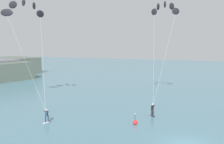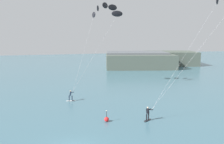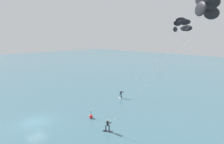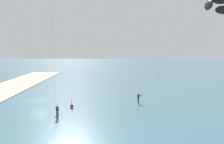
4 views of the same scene
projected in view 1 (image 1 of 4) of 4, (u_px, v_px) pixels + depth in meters
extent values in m
plane|color=#426B7A|center=(187.00, 144.00, 30.10)|extent=(240.00, 240.00, 0.00)
ellipsoid|color=#333338|center=(152.00, 116.00, 41.06)|extent=(1.43, 1.16, 0.08)
cube|color=black|center=(154.00, 116.00, 40.66)|extent=(0.39, 0.40, 0.02)
cylinder|color=black|center=(152.00, 112.00, 41.23)|extent=(0.14, 0.14, 0.78)
cylinder|color=black|center=(153.00, 113.00, 40.81)|extent=(0.14, 0.14, 0.78)
cube|color=black|center=(152.00, 107.00, 40.94)|extent=(0.43, 0.43, 0.63)
sphere|color=beige|center=(153.00, 104.00, 40.90)|extent=(0.20, 0.20, 0.20)
cylinder|color=black|center=(153.00, 106.00, 41.45)|extent=(0.55, 0.07, 0.03)
cylinder|color=black|center=(152.00, 106.00, 41.22)|extent=(0.58, 0.34, 0.15)
cylinder|color=black|center=(154.00, 106.00, 41.15)|extent=(0.60, 0.27, 0.15)
ellipsoid|color=black|center=(176.00, 11.00, 49.41)|extent=(1.34, 1.23, 1.10)
ellipsoid|color=black|center=(172.00, 6.00, 49.51)|extent=(1.52, 0.79, 1.10)
ellipsoid|color=black|center=(165.00, 4.00, 49.79)|extent=(1.52, 0.42, 1.10)
ellipsoid|color=black|center=(158.00, 7.00, 50.14)|extent=(1.49, 0.95, 1.10)
ellipsoid|color=black|center=(154.00, 12.00, 50.41)|extent=(1.23, 1.34, 1.10)
cylinder|color=#B2B2B7|center=(165.00, 55.00, 45.45)|extent=(10.50, 1.07, 13.01)
cylinder|color=#B2B2B7|center=(154.00, 55.00, 45.95)|extent=(10.28, 2.41, 13.01)
ellipsoid|color=white|center=(47.00, 122.00, 37.86)|extent=(1.54, 0.65, 0.08)
cube|color=black|center=(49.00, 121.00, 38.20)|extent=(0.33, 0.34, 0.02)
cylinder|color=#192338|center=(46.00, 119.00, 37.63)|extent=(0.14, 0.14, 0.78)
cylinder|color=#192338|center=(48.00, 118.00, 38.00)|extent=(0.14, 0.14, 0.78)
cube|color=#192338|center=(47.00, 113.00, 37.74)|extent=(0.37, 0.36, 0.63)
sphere|color=tan|center=(47.00, 110.00, 37.69)|extent=(0.20, 0.20, 0.20)
cylinder|color=black|center=(46.00, 111.00, 38.21)|extent=(0.39, 0.43, 0.03)
cylinder|color=#192338|center=(45.00, 111.00, 37.91)|extent=(0.29, 0.60, 0.15)
cylinder|color=#192338|center=(47.00, 111.00, 38.01)|extent=(0.58, 0.34, 0.15)
ellipsoid|color=black|center=(40.00, 14.00, 47.82)|extent=(2.18, 0.43, 1.10)
ellipsoid|color=black|center=(34.00, 6.00, 47.28)|extent=(2.10, 1.22, 1.10)
ellipsoid|color=black|center=(24.00, 2.00, 46.51)|extent=(1.69, 1.82, 1.10)
ellipsoid|color=black|center=(13.00, 5.00, 45.84)|extent=(1.03, 2.15, 1.10)
ellipsoid|color=black|center=(7.00, 13.00, 45.55)|extent=(0.43, 2.18, 1.10)
cylinder|color=#B2B2B7|center=(43.00, 58.00, 43.03)|extent=(9.35, 6.61, 12.48)
cylinder|color=#B2B2B7|center=(24.00, 59.00, 41.90)|extent=(5.65, 9.96, 12.48)
sphere|color=red|center=(135.00, 122.00, 36.97)|extent=(0.56, 0.56, 0.56)
cylinder|color=#262628|center=(135.00, 117.00, 36.90)|extent=(0.06, 0.06, 0.70)
sphere|color=#F2F2CC|center=(135.00, 114.00, 36.86)|extent=(0.12, 0.12, 0.12)
cube|color=#4C564C|center=(4.00, 66.00, 88.45)|extent=(19.87, 16.56, 4.71)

